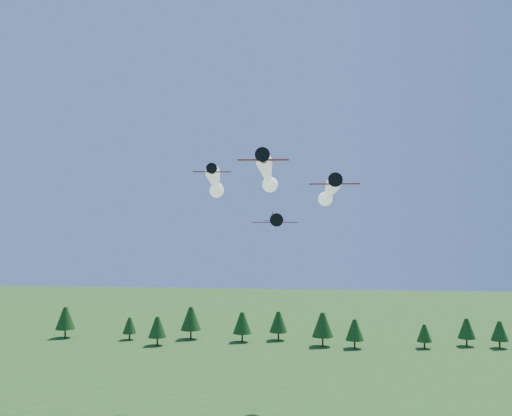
# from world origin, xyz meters

# --- Properties ---
(plane_lead) EXTENTS (9.38, 55.05, 3.70)m
(plane_lead) POSITION_xyz_m (-2.57, 22.41, 51.16)
(plane_lead) COLOR black
(plane_lead) RESTS_ON ground
(plane_left) EXTENTS (13.67, 56.26, 3.70)m
(plane_left) POSITION_xyz_m (-15.00, 31.63, 50.28)
(plane_left) COLOR black
(plane_left) RESTS_ON ground
(plane_right) EXTENTS (8.34, 58.48, 3.70)m
(plane_right) POSITION_xyz_m (9.83, 33.94, 48.28)
(plane_right) COLOR black
(plane_right) RESTS_ON ground
(plane_slot) EXTENTS (8.12, 8.88, 2.83)m
(plane_slot) POSITION_xyz_m (0.16, 5.86, 42.01)
(plane_slot) COLOR black
(plane_slot) RESTS_ON ground
(treeline) EXTENTS (162.95, 20.77, 11.79)m
(treeline) POSITION_xyz_m (-13.25, 111.76, 6.69)
(treeline) COLOR #382314
(treeline) RESTS_ON ground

